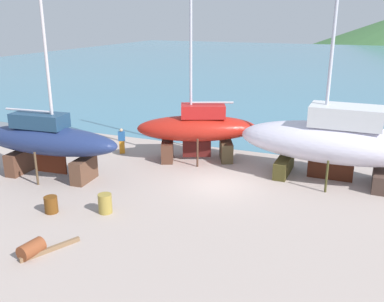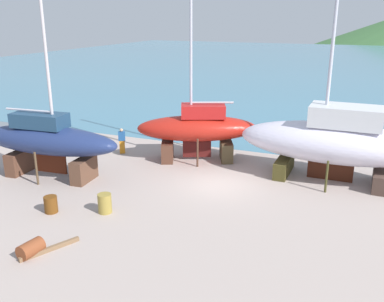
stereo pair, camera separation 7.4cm
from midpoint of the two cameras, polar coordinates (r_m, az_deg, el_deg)
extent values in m
plane|color=#AC9B93|center=(19.67, -0.25, -8.34)|extent=(40.38, 40.38, 0.00)
cube|color=teal|center=(85.16, 18.03, 11.03)|extent=(136.07, 116.10, 0.01)
cube|color=brown|center=(23.84, -14.36, -2.48)|extent=(0.84, 1.84, 1.27)
cube|color=brown|center=(26.23, -22.16, -1.42)|extent=(0.84, 1.84, 1.27)
cylinder|color=brown|center=(25.83, -16.94, -0.50)|extent=(0.12, 0.12, 1.81)
cylinder|color=brown|center=(23.97, -20.20, -2.24)|extent=(0.12, 0.12, 1.81)
ellipsoid|color=navy|center=(24.54, -18.78, 1.36)|extent=(8.51, 2.91, 1.56)
cube|color=#4A1A0C|center=(24.92, -18.48, -1.57)|extent=(2.01, 0.24, 1.09)
cube|color=navy|center=(24.52, -19.82, 3.88)|extent=(3.11, 1.58, 0.78)
cylinder|color=beige|center=(23.41, -19.54, 16.64)|extent=(0.17, 0.17, 11.53)
cylinder|color=silver|center=(24.79, -21.11, 5.10)|extent=(2.93, 0.36, 0.12)
cube|color=#453D1B|center=(24.82, 12.11, -1.92)|extent=(0.73, 2.74, 0.94)
cube|color=#47342C|center=(24.49, 23.75, -3.35)|extent=(0.73, 2.74, 0.94)
cylinder|color=#42401E|center=(22.63, 17.49, -3.29)|extent=(0.12, 0.12, 1.69)
cylinder|color=#4F3929|center=(26.18, 18.39, -0.54)|extent=(0.12, 0.12, 1.69)
ellipsoid|color=silver|center=(24.02, 18.26, 1.06)|extent=(10.12, 3.52, 2.15)
cube|color=#421B0E|center=(24.58, 17.85, -3.03)|extent=(2.42, 0.11, 1.51)
cube|color=silver|center=(23.63, 19.82, 4.41)|extent=(3.65, 2.09, 1.08)
cylinder|color=silver|center=(23.53, 21.74, 5.05)|extent=(3.53, 0.16, 0.13)
cube|color=#533123|center=(26.53, -3.39, 0.02)|extent=(1.38, 1.98, 1.18)
cube|color=brown|center=(26.63, 4.51, 0.07)|extent=(1.38, 1.98, 1.18)
cylinder|color=#4F3123|center=(25.22, 0.65, -0.25)|extent=(0.12, 0.12, 1.72)
cylinder|color=#46302C|center=(27.66, 0.49, 1.38)|extent=(0.12, 0.12, 1.72)
ellipsoid|color=#B01F15|center=(26.12, 0.58, 3.06)|extent=(7.65, 5.05, 1.55)
cube|color=#491412|center=(26.48, 0.57, 0.30)|extent=(1.65, 0.77, 1.09)
cube|color=red|center=(25.88, 1.40, 5.39)|extent=(2.98, 2.33, 0.78)
cylinder|color=silver|center=(25.30, -0.24, 14.56)|extent=(0.16, 0.16, 9.03)
cylinder|color=silver|center=(25.80, 2.64, 6.51)|extent=(2.40, 1.12, 0.11)
cube|color=orange|center=(28.19, -9.42, 0.54)|extent=(0.39, 0.34, 0.87)
cube|color=#21508D|center=(27.99, -9.50, 1.97)|extent=(0.50, 0.43, 0.59)
sphere|color=tan|center=(27.88, -9.54, 2.77)|extent=(0.22, 0.22, 0.22)
cylinder|color=brown|center=(20.64, -18.45, -6.82)|extent=(0.85, 0.85, 0.78)
cylinder|color=olive|center=(19.95, -11.66, -6.89)|extent=(0.85, 0.85, 0.91)
cylinder|color=brown|center=(17.42, -20.82, -12.15)|extent=(0.72, 1.00, 0.60)
cube|color=brown|center=(17.60, -18.51, -12.36)|extent=(1.14, 2.23, 0.17)
camera|label=1|loc=(0.04, -90.09, -0.03)|focal=39.84mm
camera|label=2|loc=(0.04, 89.91, 0.03)|focal=39.84mm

